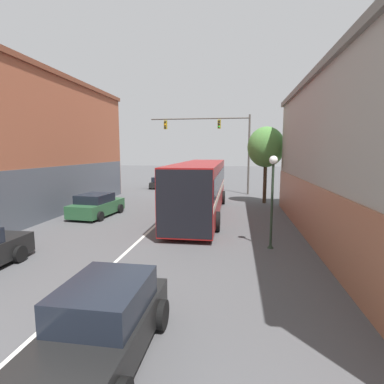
{
  "coord_description": "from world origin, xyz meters",
  "views": [
    {
      "loc": [
        4.26,
        -1.72,
        3.97
      ],
      "look_at": [
        1.79,
        14.89,
        1.68
      ],
      "focal_mm": 28.0,
      "sensor_mm": 36.0,
      "label": 1
    }
  ],
  "objects_px": {
    "parked_car_left_far": "(96,206)",
    "traffic_signal_gantry": "(220,137)",
    "bus": "(201,185)",
    "street_tree_near": "(266,147)",
    "street_lamp": "(272,192)",
    "parked_car_left_mid": "(161,182)",
    "hatchback_foreground": "(102,325)"
  },
  "relations": [
    {
      "from": "parked_car_left_mid",
      "to": "street_lamp",
      "type": "bearing_deg",
      "value": -158.56
    },
    {
      "from": "hatchback_foreground",
      "to": "street_lamp",
      "type": "bearing_deg",
      "value": -27.74
    },
    {
      "from": "bus",
      "to": "parked_car_left_far",
      "type": "xyz_separation_m",
      "value": [
        -6.27,
        -1.48,
        -1.19
      ]
    },
    {
      "from": "hatchback_foreground",
      "to": "traffic_signal_gantry",
      "type": "bearing_deg",
      "value": -1.79
    },
    {
      "from": "bus",
      "to": "parked_car_left_far",
      "type": "distance_m",
      "value": 6.55
    },
    {
      "from": "hatchback_foreground",
      "to": "parked_car_left_mid",
      "type": "relative_size",
      "value": 0.89
    },
    {
      "from": "bus",
      "to": "street_lamp",
      "type": "distance_m",
      "value": 7.25
    },
    {
      "from": "traffic_signal_gantry",
      "to": "street_tree_near",
      "type": "xyz_separation_m",
      "value": [
        3.74,
        -4.59,
        -1.02
      ]
    },
    {
      "from": "parked_car_left_mid",
      "to": "street_tree_near",
      "type": "xyz_separation_m",
      "value": [
        10.41,
        -8.58,
        3.69
      ]
    },
    {
      "from": "street_lamp",
      "to": "parked_car_left_far",
      "type": "bearing_deg",
      "value": 154.38
    },
    {
      "from": "parked_car_left_mid",
      "to": "hatchback_foreground",
      "type": "bearing_deg",
      "value": -172.65
    },
    {
      "from": "hatchback_foreground",
      "to": "street_tree_near",
      "type": "bearing_deg",
      "value": -13.67
    },
    {
      "from": "street_tree_near",
      "to": "parked_car_left_mid",
      "type": "bearing_deg",
      "value": 140.49
    },
    {
      "from": "street_tree_near",
      "to": "bus",
      "type": "bearing_deg",
      "value": -131.67
    },
    {
      "from": "hatchback_foreground",
      "to": "bus",
      "type": "bearing_deg",
      "value": -0.65
    },
    {
      "from": "bus",
      "to": "street_tree_near",
      "type": "height_order",
      "value": "street_tree_near"
    },
    {
      "from": "parked_car_left_far",
      "to": "traffic_signal_gantry",
      "type": "bearing_deg",
      "value": -26.48
    },
    {
      "from": "traffic_signal_gantry",
      "to": "street_lamp",
      "type": "distance_m",
      "value": 16.31
    },
    {
      "from": "hatchback_foreground",
      "to": "parked_car_left_far",
      "type": "relative_size",
      "value": 0.96
    },
    {
      "from": "traffic_signal_gantry",
      "to": "parked_car_left_far",
      "type": "bearing_deg",
      "value": -122.18
    },
    {
      "from": "parked_car_left_far",
      "to": "street_lamp",
      "type": "height_order",
      "value": "street_lamp"
    },
    {
      "from": "parked_car_left_far",
      "to": "street_lamp",
      "type": "bearing_deg",
      "value": -109.92
    },
    {
      "from": "bus",
      "to": "parked_car_left_far",
      "type": "bearing_deg",
      "value": 102.82
    },
    {
      "from": "traffic_signal_gantry",
      "to": "street_lamp",
      "type": "height_order",
      "value": "traffic_signal_gantry"
    },
    {
      "from": "bus",
      "to": "street_tree_near",
      "type": "bearing_deg",
      "value": -42.12
    },
    {
      "from": "traffic_signal_gantry",
      "to": "street_lamp",
      "type": "bearing_deg",
      "value": -79.19
    },
    {
      "from": "street_tree_near",
      "to": "street_lamp",
      "type": "bearing_deg",
      "value": -93.76
    },
    {
      "from": "hatchback_foreground",
      "to": "traffic_signal_gantry",
      "type": "height_order",
      "value": "traffic_signal_gantry"
    },
    {
      "from": "hatchback_foreground",
      "to": "traffic_signal_gantry",
      "type": "relative_size",
      "value": 0.42
    },
    {
      "from": "hatchback_foreground",
      "to": "parked_car_left_far",
      "type": "height_order",
      "value": "hatchback_foreground"
    },
    {
      "from": "parked_car_left_far",
      "to": "parked_car_left_mid",
      "type": "bearing_deg",
      "value": 4.73
    },
    {
      "from": "parked_car_left_mid",
      "to": "traffic_signal_gantry",
      "type": "relative_size",
      "value": 0.47
    }
  ]
}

